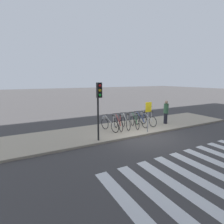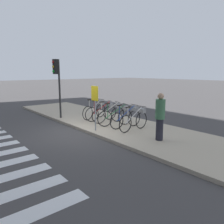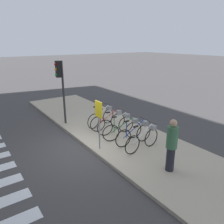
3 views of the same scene
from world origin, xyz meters
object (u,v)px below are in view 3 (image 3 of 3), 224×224
object	(u,v)px
parked_bicycle_2	(118,124)
sign_post	(99,117)
parked_bicycle_1	(110,120)
parked_bicycle_0	(102,116)
parked_bicycle_3	(124,129)
pedestrian	(172,144)
traffic_light	(60,79)
parked_bicycle_4	(136,133)
parked_bicycle_5	(144,138)

from	to	relation	value
parked_bicycle_2	sign_post	size ratio (longest dim) A/B	0.91
parked_bicycle_1	parked_bicycle_0	bearing A→B (deg)	178.50
parked_bicycle_3	sign_post	world-z (taller)	sign_post
parked_bicycle_0	pedestrian	distance (m)	4.53
parked_bicycle_2	traffic_light	distance (m)	3.41
parked_bicycle_4	parked_bicycle_1	bearing A→B (deg)	-179.77
parked_bicycle_1	sign_post	world-z (taller)	sign_post
parked_bicycle_2	sign_post	world-z (taller)	sign_post
parked_bicycle_2	pedestrian	distance (m)	3.32
parked_bicycle_0	pedestrian	size ratio (longest dim) A/B	0.99
parked_bicycle_1	traffic_light	bearing A→B (deg)	-143.67
parked_bicycle_1	parked_bicycle_4	world-z (taller)	same
parked_bicycle_3	parked_bicycle_0	bearing A→B (deg)	176.09
parked_bicycle_4	pedestrian	size ratio (longest dim) A/B	1.01
parked_bicycle_3	parked_bicycle_4	world-z (taller)	same
parked_bicycle_0	parked_bicycle_4	bearing A→B (deg)	-0.23
parked_bicycle_1	pedestrian	distance (m)	3.88
parked_bicycle_2	parked_bicycle_3	xyz separation A→B (m)	(0.65, -0.13, 0.00)
sign_post	parked_bicycle_1	bearing A→B (deg)	133.63
pedestrian	sign_post	distance (m)	2.75
parked_bicycle_3	parked_bicycle_5	distance (m)	1.11
parked_bicycle_0	parked_bicycle_4	distance (m)	2.43
parked_bicycle_5	sign_post	world-z (taller)	sign_post
parked_bicycle_3	parked_bicycle_5	xyz separation A→B (m)	(1.11, 0.05, 0.00)
parked_bicycle_5	parked_bicycle_4	bearing A→B (deg)	172.57
parked_bicycle_4	parked_bicycle_3	bearing A→B (deg)	-168.04
parked_bicycle_1	pedestrian	xyz separation A→B (m)	(3.84, -0.36, 0.44)
parked_bicycle_2	traffic_light	size ratio (longest dim) A/B	0.55
parked_bicycle_3	pedestrian	bearing A→B (deg)	-5.41
parked_bicycle_1	pedestrian	bearing A→B (deg)	-5.34
parked_bicycle_1	parked_bicycle_3	distance (m)	1.23
parked_bicycle_1	parked_bicycle_4	bearing A→B (deg)	0.23
parked_bicycle_5	pedestrian	bearing A→B (deg)	-11.06
parked_bicycle_3	traffic_light	distance (m)	3.87
pedestrian	traffic_light	xyz separation A→B (m)	(-5.81, -1.09, 1.31)
parked_bicycle_4	sign_post	world-z (taller)	sign_post
parked_bicycle_1	traffic_light	size ratio (longest dim) A/B	0.55
parked_bicycle_0	pedestrian	xyz separation A→B (m)	(4.49, -0.38, 0.44)
sign_post	parked_bicycle_4	bearing A→B (deg)	71.69
parked_bicycle_0	parked_bicycle_1	size ratio (longest dim) A/B	1.00
parked_bicycle_5	parked_bicycle_0	bearing A→B (deg)	178.43
parked_bicycle_3	parked_bicycle_5	size ratio (longest dim) A/B	0.97
parked_bicycle_2	pedestrian	world-z (taller)	pedestrian
traffic_light	pedestrian	bearing A→B (deg)	10.59
parked_bicycle_4	pedestrian	world-z (taller)	pedestrian
parked_bicycle_2	parked_bicycle_3	distance (m)	0.66
parked_bicycle_4	parked_bicycle_5	bearing A→B (deg)	-7.43
parked_bicycle_0	parked_bicycle_4	world-z (taller)	same
parked_bicycle_0	parked_bicycle_5	world-z (taller)	same
traffic_light	sign_post	xyz separation A→B (m)	(3.29, 0.06, -0.93)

